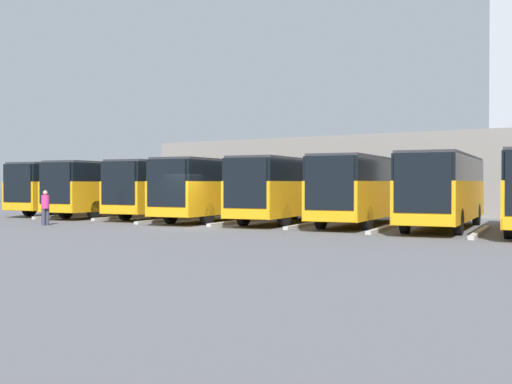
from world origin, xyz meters
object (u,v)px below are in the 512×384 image
at_px(bus_1, 444,188).
at_px(bus_2, 364,188).
at_px(bus_5, 174,187).
at_px(bus_3, 290,187).
at_px(bus_6, 116,187).
at_px(bus_7, 79,186).
at_px(bus_4, 220,187).
at_px(pedestrian, 45,207).

distance_m(bus_1, bus_2, 4.13).
bearing_deg(bus_2, bus_5, -8.89).
height_order(bus_1, bus_3, same).
relative_size(bus_5, bus_6, 1.00).
bearing_deg(bus_1, bus_3, -10.05).
height_order(bus_1, bus_7, same).
height_order(bus_2, bus_4, same).
distance_m(bus_5, bus_6, 4.17).
xyz_separation_m(bus_2, pedestrian, (13.08, 8.66, -0.93)).
relative_size(bus_4, bus_6, 1.00).
bearing_deg(bus_3, bus_2, 174.36).
distance_m(bus_4, bus_7, 12.35).
xyz_separation_m(bus_1, bus_2, (4.11, -0.43, 0.00)).
height_order(bus_1, bus_5, same).
bearing_deg(bus_1, bus_2, -14.44).
relative_size(bus_4, pedestrian, 6.49).
bearing_deg(bus_6, bus_1, 172.09).
xyz_separation_m(bus_2, bus_7, (20.54, 0.00, 0.00)).
relative_size(bus_1, bus_7, 1.00).
distance_m(bus_1, bus_3, 8.22).
relative_size(bus_4, bus_5, 1.00).
distance_m(bus_3, bus_7, 16.43).
xyz_separation_m(bus_4, bus_5, (4.11, -0.91, 0.00)).
bearing_deg(bus_5, bus_2, 171.11).
bearing_deg(pedestrian, bus_6, -150.91).
xyz_separation_m(bus_5, bus_7, (8.22, 0.10, 0.00)).
xyz_separation_m(bus_3, bus_5, (8.22, -0.30, 0.00)).
relative_size(bus_2, bus_6, 1.00).
xyz_separation_m(bus_4, pedestrian, (4.86, 7.85, -0.93)).
bearing_deg(bus_4, bus_5, -20.95).
bearing_deg(bus_1, pedestrian, 17.15).
bearing_deg(bus_3, bus_6, -6.48).
bearing_deg(pedestrian, bus_3, 139.79).
height_order(bus_3, bus_4, same).
xyz_separation_m(bus_6, bus_7, (4.11, -0.62, 0.00)).
height_order(bus_6, pedestrian, bus_6).
distance_m(bus_5, bus_7, 8.22).
bearing_deg(bus_3, bus_1, 169.95).
height_order(bus_2, bus_3, same).
relative_size(bus_2, bus_7, 1.00).
distance_m(bus_1, bus_4, 12.33).
relative_size(bus_6, bus_7, 1.00).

